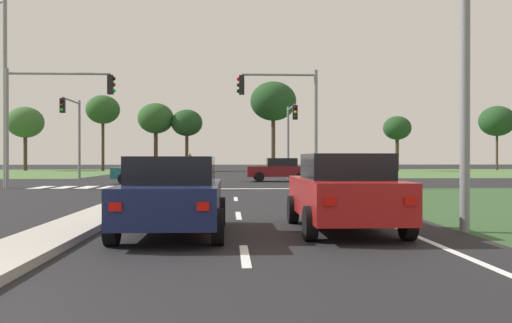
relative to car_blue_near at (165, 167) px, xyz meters
The scene contains 36 objects.
ground_plane 14.56m from the car_blue_near, 80.85° to the right, with size 200.00×200.00×0.00m, color black.
grass_verge_far_right 29.62m from the car_blue_near, 20.05° to the left, with size 35.00×35.00×0.01m, color #476B38.
median_island_near 33.44m from the car_blue_near, 86.03° to the right, with size 1.20×22.00×0.14m, color #ADA89E.
median_island_far 10.92m from the car_blue_near, 77.75° to the left, with size 1.20×36.00×0.14m, color #ADA89E.
lane_dash_near 40.62m from the car_blue_near, 81.77° to the right, with size 0.14×2.00×0.01m, color silver.
lane_dash_second 34.69m from the car_blue_near, 80.35° to the right, with size 0.14×2.00×0.01m, color silver.
lane_dash_third 28.79m from the car_blue_near, 78.35° to the right, with size 0.14×2.00×0.01m, color silver.
edge_line_right 33.63m from the car_blue_near, 74.19° to the right, with size 0.14×24.00×0.01m, color silver.
stop_bar_near 22.22m from the car_blue_near, 74.03° to the right, with size 6.40×0.50×0.01m, color silver.
crosswalk_bar_near 19.99m from the car_blue_near, 101.81° to the right, with size 0.70×2.80×0.01m, color silver.
crosswalk_bar_second 19.79m from the car_blue_near, 98.55° to the right, with size 0.70×2.80×0.01m, color silver.
crosswalk_bar_third 19.65m from the car_blue_near, 95.23° to the right, with size 0.70×2.80×0.01m, color silver.
crosswalk_bar_fourth 19.58m from the car_blue_near, 91.87° to the right, with size 0.70×2.80×0.01m, color silver.
crosswalk_bar_fifth 19.57m from the car_blue_near, 88.50° to the right, with size 0.70×2.80×0.01m, color silver.
crosswalk_bar_sixth 19.64m from the car_blue_near, 85.14° to the right, with size 0.70×2.80×0.01m, color silver.
crosswalk_bar_seventh 19.77m from the car_blue_near, 81.82° to the right, with size 0.70×2.80×0.01m, color silver.
car_blue_near is the anchor object (origin of this frame).
car_maroon_second 15.40m from the car_blue_near, 54.90° to the right, with size 4.24×1.99×1.52m.
car_beige_third 16.04m from the car_blue_near, 90.36° to the left, with size 2.03×4.37×1.46m.
car_red_fourth 38.17m from the car_blue_near, 77.99° to the right, with size 2.03×4.35×1.60m.
car_teal_fifth 15.77m from the car_blue_near, 86.64° to the right, with size 4.26×1.96×1.48m.
car_navy_sixth 38.03m from the car_blue_near, 83.25° to the right, with size 2.03×4.35×1.54m.
car_white_seventh 12.92m from the car_blue_near, 82.38° to the right, with size 4.16×2.08×1.47m.
traffic_signal_far_left 11.17m from the car_blue_near, 119.58° to the right, with size 0.32×4.42×5.72m.
traffic_signal_near_left 21.48m from the car_blue_near, 99.16° to the right, with size 5.36×0.32×5.91m.
traffic_signal_far_right 14.04m from the car_blue_near, 43.81° to the right, with size 0.32×4.74×5.31m.
traffic_signal_near_right 22.85m from the car_blue_near, 67.88° to the right, with size 4.07×0.32×5.94m.
street_lamp_second 21.24m from the car_blue_near, 106.36° to the right, with size 1.59×1.47×9.57m.
pedestrian_at_median 5.66m from the car_blue_near, 63.99° to the right, with size 0.34×0.34×1.82m.
treeline_near 29.25m from the car_blue_near, 132.65° to the left, with size 4.49×4.49×7.86m.
treeline_second 23.22m from the car_blue_near, 116.12° to the left, with size 4.09×4.09×9.19m.
treeline_third 18.37m from the car_blue_near, 100.03° to the left, with size 4.21×4.21×8.00m.
treeline_fourth 17.87m from the car_blue_near, 88.04° to the left, with size 3.68×3.68×7.26m.
treeline_fifth 22.77m from the car_blue_near, 59.50° to the left, with size 5.55×5.55×10.78m.
treeline_sixth 30.71m from the car_blue_near, 33.04° to the left, with size 3.31×3.31×6.52m.
treeline_seventh 45.24m from the car_blue_near, 27.77° to the left, with size 4.53×4.53×8.20m.
Camera 1 is at (3.26, -4.42, 1.50)m, focal length 39.20 mm.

